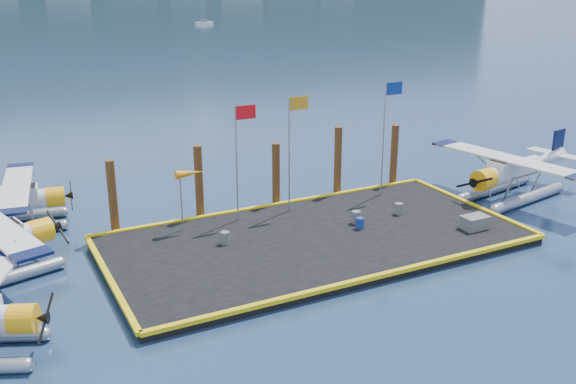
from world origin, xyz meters
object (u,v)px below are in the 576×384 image
piling_2 (276,177)px  piling_1 (199,185)px  drum_1 (360,223)px  flagpole_yellow (293,137)px  piling_0 (113,199)px  piling_4 (394,157)px  drum_2 (356,217)px  seaplane_d (509,175)px  flagpole_blue (387,122)px  crate (475,222)px  drum_4 (399,209)px  flagpole_red (240,145)px  drum_0 (225,238)px  seaplane_c (11,204)px  piling_3 (338,163)px  windsock (189,175)px

piling_2 → piling_1: bearing=180.0°
drum_1 → flagpole_yellow: size_ratio=0.09×
piling_0 → piling_4: size_ratio=1.00×
piling_4 → drum_2: bearing=-140.2°
seaplane_d → flagpole_blue: bearing=53.5°
flagpole_yellow → flagpole_blue: 6.00m
crate → flagpole_yellow: flagpole_yellow is taller
crate → seaplane_d: bearing=31.0°
drum_4 → flagpole_red: 9.16m
drum_1 → flagpole_blue: 6.97m
drum_2 → crate: size_ratio=0.49×
drum_0 → drum_4: drum_0 is taller
seaplane_d → drum_1: seaplane_d is taller
seaplane_c → drum_0: 11.65m
piling_2 → piling_4: 8.00m
seaplane_c → crate: bearing=68.9°
piling_2 → flagpole_blue: bearing=-14.5°
flagpole_yellow → piling_3: flagpole_yellow is taller
piling_0 → piling_3: (13.00, 0.00, 0.15)m
drum_0 → piling_3: 9.83m
drum_1 → crate: crate is taller
flagpole_yellow → drum_1: bearing=-64.9°
drum_0 → drum_2: size_ratio=0.93×
crate → windsock: windsock is taller
drum_1 → crate: size_ratio=0.43×
piling_1 → seaplane_d: bearing=-15.4°
seaplane_c → flagpole_blue: (19.68, -5.09, 3.34)m
drum_1 → drum_2: size_ratio=0.88×
drum_0 → piling_3: size_ratio=0.14×
drum_2 → crate: crate is taller
piling_2 → flagpole_yellow: bearing=-82.8°
drum_2 → flagpole_red: (-5.04, 3.19, 3.67)m
drum_2 → windsock: 8.77m
flagpole_red → piling_0: size_ratio=1.50×
flagpole_blue → piling_4: bearing=41.6°
drum_1 → drum_4: size_ratio=0.94×
drum_1 → piling_0: (-11.02, 5.49, 1.32)m
seaplane_c → drum_2: 17.78m
flagpole_yellow → flagpole_blue: flagpole_blue is taller
flagpole_yellow → drum_4: bearing=-32.9°
drum_1 → windsock: size_ratio=0.18×
crate → piling_4: bearing=84.2°
drum_2 → piling_2: (-2.24, 4.79, 1.18)m
flagpole_blue → windsock: (-11.72, 0.00, -1.46)m
crate → flagpole_red: bearing=146.8°
seaplane_c → piling_2: size_ratio=2.30×
flagpole_yellow → piling_0: bearing=170.1°
drum_1 → flagpole_blue: bearing=43.0°
seaplane_c → piling_3: (17.48, -3.49, 0.80)m
drum_1 → piling_2: size_ratio=0.15×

